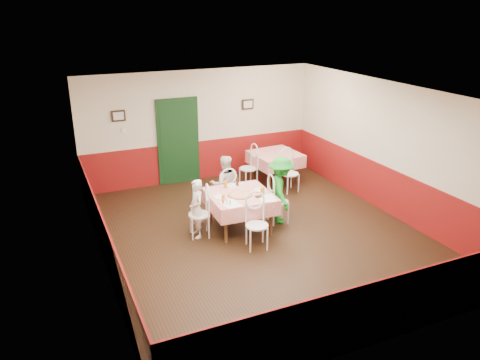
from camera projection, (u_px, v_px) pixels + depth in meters
name	position (u px, v px, depth m)	size (l,w,h in m)	color
floor	(261.00, 234.00, 9.26)	(7.00, 7.00, 0.00)	black
ceiling	(263.00, 93.00, 8.28)	(7.00, 7.00, 0.00)	white
back_wall	(200.00, 126.00, 11.77)	(6.00, 0.10, 2.80)	beige
front_wall	(388.00, 252.00, 5.78)	(6.00, 0.10, 2.80)	beige
left_wall	(97.00, 192.00, 7.63)	(0.10, 7.00, 2.80)	beige
right_wall	(388.00, 149.00, 9.91)	(0.10, 7.00, 2.80)	beige
wainscot_back	(201.00, 160.00, 12.07)	(6.00, 0.03, 1.00)	maroon
wainscot_front	(379.00, 312.00, 6.11)	(6.00, 0.03, 1.00)	maroon
wainscot_left	(104.00, 240.00, 7.96)	(0.03, 7.00, 1.00)	maroon
wainscot_right	(383.00, 188.00, 10.22)	(0.03, 7.00, 1.00)	maroon
door	(178.00, 142.00, 11.62)	(0.96, 0.06, 2.10)	black
picture_left	(118.00, 116.00, 10.81)	(0.32, 0.03, 0.26)	black
picture_right	(248.00, 104.00, 12.06)	(0.32, 0.03, 0.26)	black
thermostat	(124.00, 130.00, 10.97)	(0.10, 0.03, 0.10)	white
main_table	(240.00, 211.00, 9.37)	(1.22, 1.22, 0.77)	red
second_table	(275.00, 167.00, 11.90)	(1.12, 1.12, 0.77)	red
chair_left	(199.00, 215.00, 9.05)	(0.42, 0.42, 0.90)	white
chair_right	(278.00, 202.00, 9.63)	(0.42, 0.42, 0.90)	white
chair_far	(226.00, 193.00, 10.08)	(0.42, 0.42, 0.90)	white
chair_near	(257.00, 226.00, 8.60)	(0.42, 0.42, 0.90)	white
chair_second_a	(248.00, 169.00, 11.59)	(0.42, 0.42, 0.90)	white
chair_second_b	(290.00, 174.00, 11.23)	(0.42, 0.42, 0.90)	white
pizza	(240.00, 194.00, 9.15)	(0.46, 0.46, 0.03)	#B74723
plate_left	(220.00, 197.00, 9.06)	(0.25, 0.25, 0.01)	white
plate_right	(261.00, 190.00, 9.38)	(0.25, 0.25, 0.01)	white
plate_far	(231.00, 186.00, 9.61)	(0.25, 0.25, 0.01)	white
glass_a	(223.00, 198.00, 8.87)	(0.07, 0.07, 0.12)	#BF7219
glass_b	(262.00, 191.00, 9.14)	(0.08, 0.08, 0.16)	#BF7219
glass_c	(226.00, 184.00, 9.51)	(0.08, 0.08, 0.14)	#BF7219
beer_bottle	(237.00, 181.00, 9.59)	(0.06, 0.06, 0.21)	#381C0A
shaker_a	(227.00, 203.00, 8.71)	(0.04, 0.04, 0.09)	silver
shaker_b	(230.00, 203.00, 8.69)	(0.04, 0.04, 0.09)	silver
shaker_c	(223.00, 202.00, 8.75)	(0.04, 0.04, 0.09)	#B23319
menu_left	(231.00, 204.00, 8.77)	(0.30, 0.40, 0.00)	white
menu_right	(267.00, 198.00, 9.02)	(0.30, 0.40, 0.00)	white
wallet	(258.00, 196.00, 9.07)	(0.11, 0.09, 0.02)	black
diner_left	(197.00, 209.00, 8.98)	(0.43, 0.28, 1.17)	gray
diner_far	(225.00, 184.00, 10.06)	(0.62, 0.48, 1.28)	gray
diner_right	(281.00, 190.00, 9.56)	(0.91, 0.52, 1.41)	gray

